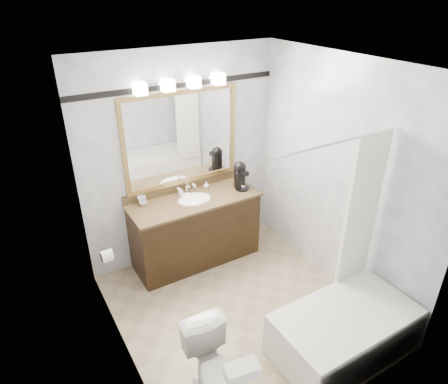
% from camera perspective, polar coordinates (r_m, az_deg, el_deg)
% --- Properties ---
extents(room, '(2.42, 2.62, 2.52)m').
position_cam_1_polar(room, '(3.65, 2.75, -2.10)').
color(room, tan).
rests_on(room, ground).
extents(vanity, '(1.53, 0.58, 0.97)m').
position_cam_1_polar(vanity, '(4.83, -4.11, -5.23)').
color(vanity, black).
rests_on(vanity, ground).
extents(mirror, '(1.40, 0.04, 1.10)m').
position_cam_1_polar(mirror, '(4.57, -6.09, 7.56)').
color(mirror, '#A9854C').
rests_on(mirror, room).
extents(vanity_light_bar, '(1.02, 0.14, 0.12)m').
position_cam_1_polar(vanity_light_bar, '(4.35, -6.20, 15.20)').
color(vanity_light_bar, silver).
rests_on(vanity_light_bar, room).
extents(accent_stripe, '(2.40, 0.01, 0.06)m').
position_cam_1_polar(accent_stripe, '(4.41, -6.55, 14.93)').
color(accent_stripe, black).
rests_on(accent_stripe, room).
extents(bathtub, '(1.30, 0.75, 1.96)m').
position_cam_1_polar(bathtub, '(4.02, 16.85, -17.66)').
color(bathtub, white).
rests_on(bathtub, ground).
extents(tp_roll, '(0.11, 0.12, 0.12)m').
position_cam_1_polar(tp_roll, '(4.11, -16.37, -8.77)').
color(tp_roll, white).
rests_on(tp_roll, room).
extents(toilet, '(0.42, 0.69, 0.68)m').
position_cam_1_polar(toilet, '(3.46, -0.92, -24.41)').
color(toilet, white).
rests_on(toilet, ground).
extents(tissue_box, '(0.26, 0.17, 0.10)m').
position_cam_1_polar(tissue_box, '(2.97, 2.56, -24.20)').
color(tissue_box, white).
rests_on(tissue_box, toilet).
extents(coffee_maker, '(0.17, 0.22, 0.33)m').
position_cam_1_polar(coffee_maker, '(4.80, 2.32, 2.51)').
color(coffee_maker, black).
rests_on(coffee_maker, vanity).
extents(cup_left, '(0.09, 0.09, 0.07)m').
position_cam_1_polar(cup_left, '(4.56, -11.50, -1.45)').
color(cup_left, white).
rests_on(cup_left, vanity).
extents(cup_right, '(0.11, 0.11, 0.09)m').
position_cam_1_polar(cup_right, '(4.59, -11.68, -1.11)').
color(cup_right, white).
rests_on(cup_right, vanity).
extents(soap_bottle_a, '(0.05, 0.05, 0.10)m').
position_cam_1_polar(soap_bottle_a, '(4.69, -6.19, 0.02)').
color(soap_bottle_a, white).
rests_on(soap_bottle_a, vanity).
extents(soap_bottle_b, '(0.08, 0.08, 0.09)m').
position_cam_1_polar(soap_bottle_b, '(4.83, -2.54, 0.99)').
color(soap_bottle_b, white).
rests_on(soap_bottle_b, vanity).
extents(soap_bar, '(0.10, 0.07, 0.03)m').
position_cam_1_polar(soap_bar, '(4.69, -5.41, -0.39)').
color(soap_bar, beige).
rests_on(soap_bar, vanity).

